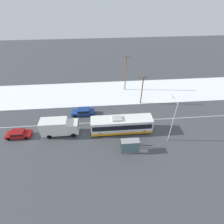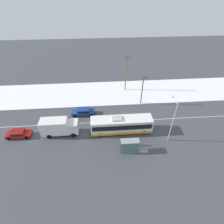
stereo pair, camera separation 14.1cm
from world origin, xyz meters
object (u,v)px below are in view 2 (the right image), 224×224
at_px(city_bus, 121,125).
at_px(streetlamp, 173,117).
at_px(pedestrian_at_stop, 133,141).
at_px(utility_pole_snowlot, 126,73).
at_px(utility_pole_roadside, 142,90).
at_px(bus_shelter, 130,145).
at_px(sedan_car, 83,111).
at_px(parked_car_near_truck, 19,133).
at_px(box_truck, 59,126).

relative_size(city_bus, streetlamp, 1.39).
bearing_deg(pedestrian_at_stop, utility_pole_snowlot, 86.02).
bearing_deg(streetlamp, utility_pole_roadside, 102.77).
bearing_deg(bus_shelter, utility_pole_roadside, 70.92).
bearing_deg(streetlamp, sedan_car, 152.20).
bearing_deg(city_bus, pedestrian_at_stop, -67.63).
height_order(bus_shelter, streetlamp, streetlamp).
relative_size(city_bus, utility_pole_snowlot, 1.22).
height_order(sedan_car, pedestrian_at_stop, pedestrian_at_stop).
bearing_deg(utility_pole_roadside, sedan_car, -166.83).
xyz_separation_m(sedan_car, bus_shelter, (8.09, -10.65, 0.89)).
xyz_separation_m(parked_car_near_truck, bus_shelter, (19.41, -5.10, 0.95)).
bearing_deg(city_bus, box_truck, 178.87).
xyz_separation_m(parked_car_near_truck, utility_pole_roadside, (24.13, 8.54, 2.98)).
xyz_separation_m(pedestrian_at_stop, streetlamp, (6.52, 1.18, 3.93)).
relative_size(box_truck, sedan_car, 1.41).
bearing_deg(utility_pole_snowlot, streetlamp, -73.26).
distance_m(box_truck, streetlamp, 19.78).
bearing_deg(utility_pole_roadside, pedestrian_at_stop, -108.14).
xyz_separation_m(city_bus, sedan_car, (-7.30, 5.62, -0.80)).
relative_size(parked_car_near_truck, utility_pole_snowlot, 0.47).
relative_size(sedan_car, parked_car_near_truck, 1.09).
height_order(utility_pole_roadside, utility_pole_snowlot, utility_pole_snowlot).
bearing_deg(city_bus, bus_shelter, -81.05).
distance_m(sedan_car, utility_pole_roadside, 13.47).
height_order(pedestrian_at_stop, utility_pole_roadside, utility_pole_roadside).
bearing_deg(utility_pole_snowlot, city_bus, -100.56).
bearing_deg(parked_car_near_truck, utility_pole_roadside, 19.49).
relative_size(box_truck, streetlamp, 0.83).
xyz_separation_m(sedan_car, parked_car_near_truck, (-11.32, -5.54, -0.06)).
bearing_deg(utility_pole_snowlot, box_truck, -133.76).
xyz_separation_m(bus_shelter, streetlamp, (7.23, 2.57, 3.33)).
bearing_deg(parked_car_near_truck, box_truck, 1.12).
relative_size(city_bus, pedestrian_at_stop, 6.36).
bearing_deg(bus_shelter, city_bus, 98.95).
height_order(city_bus, sedan_car, city_bus).
bearing_deg(box_truck, utility_pole_snowlot, 46.24).
bearing_deg(pedestrian_at_stop, streetlamp, 10.26).
relative_size(parked_car_near_truck, pedestrian_at_stop, 2.46).
bearing_deg(streetlamp, utility_pole_snowlot, 106.74).
xyz_separation_m(pedestrian_at_stop, bus_shelter, (-0.70, -1.39, 0.61)).
bearing_deg(sedan_car, utility_pole_roadside, -166.83).
relative_size(sedan_car, utility_pole_roadside, 0.66).
xyz_separation_m(box_truck, sedan_car, (4.02, 5.40, -0.98)).
distance_m(parked_car_near_truck, utility_pole_roadside, 25.76).
height_order(city_bus, utility_pole_snowlot, utility_pole_snowlot).
relative_size(parked_car_near_truck, bus_shelter, 1.43).
height_order(pedestrian_at_stop, utility_pole_snowlot, utility_pole_snowlot).
distance_m(box_truck, utility_pole_snowlot, 20.60).
bearing_deg(sedan_car, parked_car_near_truck, 26.09).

